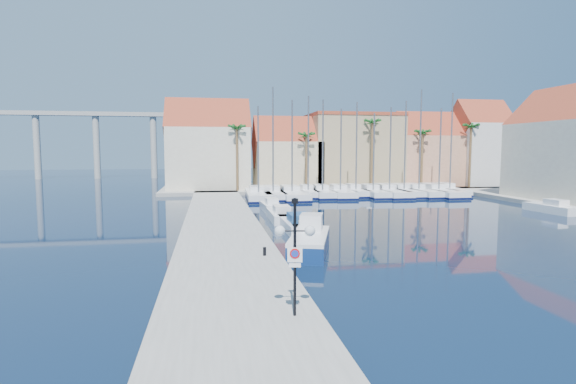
% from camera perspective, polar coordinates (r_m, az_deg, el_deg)
% --- Properties ---
extents(ground, '(260.00, 260.00, 0.00)m').
position_cam_1_polar(ground, '(24.76, 14.16, -9.59)').
color(ground, black).
rests_on(ground, ground).
extents(quay_west, '(6.00, 77.00, 0.50)m').
position_cam_1_polar(quay_west, '(35.83, -8.41, -4.43)').
color(quay_west, gray).
rests_on(quay_west, ground).
extents(shore_north, '(54.00, 16.00, 0.50)m').
position_cam_1_polar(shore_north, '(72.83, 5.93, 0.60)').
color(shore_north, gray).
rests_on(shore_north, ground).
extents(lamp_post, '(1.41, 0.55, 4.18)m').
position_cam_1_polar(lamp_post, '(15.68, 0.87, -5.99)').
color(lamp_post, black).
rests_on(lamp_post, quay_west).
extents(bollard, '(0.19, 0.19, 0.46)m').
position_cam_1_polar(bollard, '(25.04, -2.99, -7.54)').
color(bollard, black).
rests_on(bollard, quay_west).
extents(fishing_boat, '(3.96, 6.69, 2.22)m').
position_cam_1_polar(fishing_boat, '(28.00, 2.80, -6.13)').
color(fishing_boat, navy).
rests_on(fishing_boat, ground).
extents(motorboat_west_0, '(1.99, 5.21, 1.40)m').
position_cam_1_polar(motorboat_west_0, '(31.20, 2.49, -5.36)').
color(motorboat_west_0, white).
rests_on(motorboat_west_0, ground).
extents(motorboat_west_1, '(2.20, 6.88, 1.40)m').
position_cam_1_polar(motorboat_west_1, '(35.47, 1.20, -4.05)').
color(motorboat_west_1, white).
rests_on(motorboat_west_1, ground).
extents(motorboat_west_2, '(2.03, 6.12, 1.40)m').
position_cam_1_polar(motorboat_west_2, '(40.27, -0.92, -2.91)').
color(motorboat_west_2, white).
rests_on(motorboat_west_2, ground).
extents(motorboat_west_3, '(1.80, 5.22, 1.40)m').
position_cam_1_polar(motorboat_west_3, '(46.36, -2.18, -1.81)').
color(motorboat_west_3, white).
rests_on(motorboat_west_3, ground).
extents(motorboat_east_1, '(2.29, 5.83, 1.40)m').
position_cam_1_polar(motorboat_east_1, '(52.39, 30.48, -1.72)').
color(motorboat_east_1, white).
rests_on(motorboat_east_1, ground).
extents(sailboat_0, '(3.50, 11.60, 11.73)m').
position_cam_1_polar(sailboat_0, '(57.71, -3.80, -0.34)').
color(sailboat_0, white).
rests_on(sailboat_0, ground).
extents(sailboat_1, '(2.88, 10.16, 14.24)m').
position_cam_1_polar(sailboat_1, '(58.52, -1.96, -0.20)').
color(sailboat_1, white).
rests_on(sailboat_1, ground).
extents(sailboat_2, '(3.19, 11.68, 12.57)m').
position_cam_1_polar(sailboat_2, '(58.37, 0.41, -0.26)').
color(sailboat_2, white).
rests_on(sailboat_2, ground).
extents(sailboat_3, '(2.35, 8.23, 13.33)m').
position_cam_1_polar(sailboat_3, '(60.18, 2.49, -0.02)').
color(sailboat_3, white).
rests_on(sailboat_3, ground).
extents(sailboat_4, '(2.99, 9.63, 12.81)m').
position_cam_1_polar(sailboat_4, '(60.25, 4.30, -0.06)').
color(sailboat_4, white).
rests_on(sailboat_4, ground).
extents(sailboat_5, '(3.47, 10.37, 11.67)m').
position_cam_1_polar(sailboat_5, '(60.74, 6.55, -0.06)').
color(sailboat_5, white).
rests_on(sailboat_5, ground).
extents(sailboat_6, '(2.47, 8.35, 12.65)m').
position_cam_1_polar(sailboat_6, '(62.17, 8.46, 0.09)').
color(sailboat_6, white).
rests_on(sailboat_6, ground).
extents(sailboat_7, '(3.00, 9.85, 11.10)m').
position_cam_1_polar(sailboat_7, '(61.68, 10.59, -0.04)').
color(sailboat_7, white).
rests_on(sailboat_7, ground).
extents(sailboat_8, '(3.17, 11.46, 11.97)m').
position_cam_1_polar(sailboat_8, '(62.90, 12.53, 0.02)').
color(sailboat_8, white).
rests_on(sailboat_8, ground).
extents(sailboat_9, '(2.94, 10.19, 12.82)m').
position_cam_1_polar(sailboat_9, '(63.68, 14.32, 0.07)').
color(sailboat_9, white).
rests_on(sailboat_9, ground).
extents(sailboat_10, '(3.70, 11.00, 14.33)m').
position_cam_1_polar(sailboat_10, '(64.34, 16.00, 0.09)').
color(sailboat_10, white).
rests_on(sailboat_10, ground).
extents(sailboat_11, '(3.26, 11.79, 11.87)m').
position_cam_1_polar(sailboat_11, '(65.17, 18.31, 0.06)').
color(sailboat_11, white).
rests_on(sailboat_11, ground).
extents(sailboat_12, '(2.87, 9.30, 14.08)m').
position_cam_1_polar(sailboat_12, '(67.31, 19.63, 0.23)').
color(sailboat_12, white).
rests_on(sailboat_12, ground).
extents(building_0, '(12.30, 9.00, 13.50)m').
position_cam_1_polar(building_0, '(68.80, -10.09, 5.49)').
color(building_0, beige).
rests_on(building_0, shore_north).
extents(building_1, '(10.30, 8.00, 11.00)m').
position_cam_1_polar(building_1, '(69.83, -0.15, 4.57)').
color(building_1, '#C4B18A').
rests_on(building_1, shore_north).
extents(building_2, '(14.20, 10.20, 11.50)m').
position_cam_1_polar(building_2, '(73.46, 8.24, 5.30)').
color(building_2, tan).
rests_on(building_2, shore_north).
extents(building_3, '(10.30, 8.00, 12.00)m').
position_cam_1_polar(building_3, '(77.14, 17.00, 4.83)').
color(building_3, tan).
rests_on(building_3, shore_north).
extents(building_4, '(8.30, 8.00, 14.00)m').
position_cam_1_polar(building_4, '(80.77, 23.08, 5.44)').
color(building_4, silver).
rests_on(building_4, shore_north).
extents(building_6, '(9.00, 14.30, 13.50)m').
position_cam_1_polar(building_6, '(62.07, 32.62, 4.74)').
color(building_6, beige).
rests_on(building_6, shore_east).
extents(palm_0, '(2.60, 2.60, 10.15)m').
position_cam_1_polar(palm_0, '(63.98, -6.52, 7.84)').
color(palm_0, brown).
rests_on(palm_0, shore_north).
extents(palm_1, '(2.60, 2.60, 9.15)m').
position_cam_1_polar(palm_1, '(65.32, 2.35, 6.99)').
color(palm_1, brown).
rests_on(palm_1, shore_north).
extents(palm_2, '(2.60, 2.60, 11.15)m').
position_cam_1_polar(palm_2, '(68.22, 10.68, 8.42)').
color(palm_2, brown).
rests_on(palm_2, shore_north).
extents(palm_3, '(2.60, 2.60, 9.65)m').
position_cam_1_polar(palm_3, '(71.36, 16.73, 7.02)').
color(palm_3, brown).
rests_on(palm_3, shore_north).
extents(palm_4, '(2.60, 2.60, 10.65)m').
position_cam_1_polar(palm_4, '(75.31, 22.24, 7.46)').
color(palm_4, brown).
rests_on(palm_4, shore_north).
extents(viaduct, '(48.00, 2.20, 14.45)m').
position_cam_1_polar(viaduct, '(107.89, -25.84, 6.96)').
color(viaduct, '#9E9E99').
rests_on(viaduct, ground).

